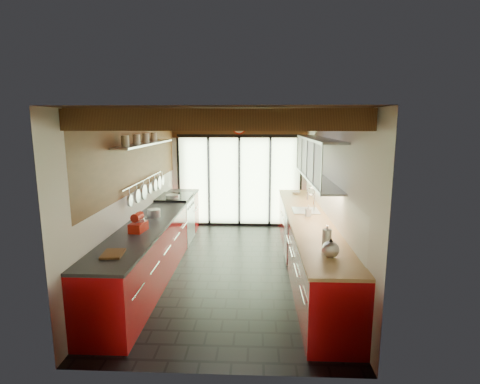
{
  "coord_description": "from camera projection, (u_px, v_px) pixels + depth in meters",
  "views": [
    {
      "loc": [
        0.41,
        -6.04,
        2.46
      ],
      "look_at": [
        0.12,
        0.4,
        1.25
      ],
      "focal_mm": 28.0,
      "sensor_mm": 36.0,
      "label": 1
    }
  ],
  "objects": [
    {
      "name": "right_counter",
      "position": [
        308.0,
        243.0,
        6.26
      ],
      "size": [
        0.68,
        5.0,
        0.92
      ],
      "color": "#A30A0D",
      "rests_on": "ground"
    },
    {
      "name": "upper_cabinets_right",
      "position": [
        317.0,
        159.0,
        6.29
      ],
      "size": [
        0.34,
        3.0,
        3.0
      ],
      "color": "silver",
      "rests_on": "ground"
    },
    {
      "name": "left_wall_fixtures",
      "position": [
        147.0,
        162.0,
        6.43
      ],
      "size": [
        0.28,
        2.6,
        0.96
      ],
      "color": "silver",
      "rests_on": "ground"
    },
    {
      "name": "bowl",
      "position": [
        296.0,
        193.0,
        8.17
      ],
      "size": [
        0.21,
        0.21,
        0.05
      ],
      "primitive_type": "imported",
      "rotation": [
        0.0,
        0.0,
        0.13
      ],
      "color": "silver",
      "rests_on": "right_counter"
    },
    {
      "name": "sink_assembly",
      "position": [
        306.0,
        209.0,
        6.56
      ],
      "size": [
        0.45,
        0.52,
        0.43
      ],
      "color": "silver",
      "rests_on": "right_counter"
    },
    {
      "name": "left_counter",
      "position": [
        157.0,
        241.0,
        6.37
      ],
      "size": [
        0.68,
        5.0,
        0.92
      ],
      "color": "#A30A0D",
      "rests_on": "ground"
    },
    {
      "name": "range_stove",
      "position": [
        175.0,
        219.0,
        7.79
      ],
      "size": [
        0.66,
        0.9,
        0.97
      ],
      "color": "silver",
      "rests_on": "ground"
    },
    {
      "name": "paper_towel",
      "position": [
        327.0,
        240.0,
        4.55
      ],
      "size": [
        0.14,
        0.14,
        0.3
      ],
      "color": "white",
      "rests_on": "right_counter"
    },
    {
      "name": "pot_small",
      "position": [
        173.0,
        197.0,
        7.49
      ],
      "size": [
        0.33,
        0.33,
        0.11
      ],
      "primitive_type": "cylinder",
      "rotation": [
        0.0,
        0.0,
        0.21
      ],
      "color": "silver",
      "rests_on": "left_counter"
    },
    {
      "name": "pot_large",
      "position": [
        154.0,
        213.0,
        6.13
      ],
      "size": [
        0.24,
        0.24,
        0.13
      ],
      "primitive_type": "cylinder",
      "rotation": [
        0.0,
        0.0,
        0.14
      ],
      "color": "silver",
      "rests_on": "left_counter"
    },
    {
      "name": "ground",
      "position": [
        232.0,
        268.0,
        6.4
      ],
      "size": [
        5.5,
        5.5,
        0.0
      ],
      "primitive_type": "plane",
      "color": "black",
      "rests_on": "ground"
    },
    {
      "name": "stand_mixer",
      "position": [
        138.0,
        224.0,
        5.33
      ],
      "size": [
        0.21,
        0.33,
        0.28
      ],
      "color": "red",
      "rests_on": "left_counter"
    },
    {
      "name": "glass_door",
      "position": [
        239.0,
        157.0,
        8.74
      ],
      "size": [
        2.95,
        0.1,
        2.9
      ],
      "color": "#C6EAAD",
      "rests_on": "ground"
    },
    {
      "name": "kettle",
      "position": [
        331.0,
        248.0,
        4.31
      ],
      "size": [
        0.22,
        0.26,
        0.24
      ],
      "color": "silver",
      "rests_on": "right_counter"
    },
    {
      "name": "ceiling_beams",
      "position": [
        233.0,
        122.0,
        6.32
      ],
      "size": [
        3.14,
        5.06,
        4.9
      ],
      "color": "#593316",
      "rests_on": "ground"
    },
    {
      "name": "soap_bottle",
      "position": [
        308.0,
        211.0,
        6.18
      ],
      "size": [
        0.1,
        0.1,
        0.19
      ],
      "primitive_type": "imported",
      "rotation": [
        0.0,
        0.0,
        0.13
      ],
      "color": "silver",
      "rests_on": "right_counter"
    },
    {
      "name": "cutting_board",
      "position": [
        113.0,
        254.0,
        4.39
      ],
      "size": [
        0.26,
        0.35,
        0.03
      ],
      "primitive_type": "cube",
      "rotation": [
        0.0,
        0.0,
        0.1
      ],
      "color": "brown",
      "rests_on": "left_counter"
    },
    {
      "name": "room_shell",
      "position": [
        232.0,
        172.0,
        6.1
      ],
      "size": [
        5.5,
        5.5,
        5.5
      ],
      "color": "silver",
      "rests_on": "ground"
    }
  ]
}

